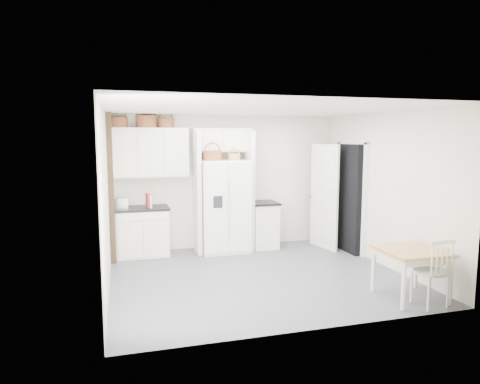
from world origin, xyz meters
name	(u,v)px	position (x,y,z in m)	size (l,w,h in m)	color
floor	(258,276)	(0.00, 0.00, 0.00)	(4.50, 4.50, 0.00)	#48484A
ceiling	(259,109)	(0.00, 0.00, 2.60)	(4.50, 4.50, 0.00)	white
wall_back	(227,182)	(0.00, 2.00, 1.30)	(4.50, 4.50, 0.00)	beige
wall_left	(106,200)	(-2.25, 0.00, 1.30)	(4.00, 4.00, 0.00)	beige
wall_right	(385,190)	(2.25, 0.00, 1.30)	(4.00, 4.00, 0.00)	beige
refrigerator	(224,206)	(-0.15, 1.63, 0.88)	(0.91, 0.73, 1.75)	white
base_cab_left	(142,233)	(-1.69, 1.70, 0.43)	(0.94, 0.59, 0.87)	white
base_cab_right	(263,226)	(0.66, 1.70, 0.44)	(0.50, 0.59, 0.87)	white
dining_table	(410,274)	(1.70, -1.45, 0.34)	(0.82, 0.82, 0.68)	#A96632
windsor_chair	(430,272)	(1.76, -1.75, 0.45)	(0.44, 0.40, 0.91)	white
counter_left	(142,208)	(-1.69, 1.70, 0.89)	(0.98, 0.63, 0.04)	black
counter_right	(263,203)	(0.66, 1.70, 0.89)	(0.53, 0.63, 0.04)	black
toaster	(121,203)	(-2.05, 1.66, 1.00)	(0.27, 0.16, 0.19)	silver
cookbook_red	(148,201)	(-1.57, 1.62, 1.04)	(0.04, 0.18, 0.26)	#A82738
cookbook_cream	(150,202)	(-1.54, 1.62, 1.02)	(0.03, 0.15, 0.22)	#F2EBC8
basket_upper_a	(118,123)	(-2.04, 1.83, 2.44)	(0.31, 0.31, 0.18)	brown
basket_upper_b	(146,122)	(-1.55, 1.83, 2.46)	(0.38, 0.38, 0.22)	brown
basket_upper_c	(166,123)	(-1.20, 1.83, 2.43)	(0.29, 0.29, 0.17)	brown
basket_fridge_a	(213,156)	(-0.39, 1.53, 1.84)	(0.34, 0.34, 0.18)	brown
basket_fridge_b	(234,157)	(0.02, 1.53, 1.81)	(0.22, 0.22, 0.12)	#A26B39
upper_cabinet	(150,153)	(-1.50, 1.83, 1.90)	(1.40, 0.34, 0.90)	white
bridge_cabinet	(221,140)	(-0.15, 1.83, 2.12)	(1.12, 0.34, 0.45)	white
fridge_panel_left	(197,192)	(-0.66, 1.70, 1.15)	(0.08, 0.60, 2.30)	white
fridge_panel_right	(249,190)	(0.36, 1.70, 1.15)	(0.08, 0.60, 2.30)	white
trim_post	(111,189)	(-2.20, 1.35, 1.30)	(0.09, 0.09, 2.60)	black
doorway_void	(349,198)	(2.16, 1.00, 1.02)	(0.18, 0.85, 2.05)	black
door_slab	(324,197)	(1.80, 1.33, 1.02)	(0.80, 0.04, 2.05)	white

